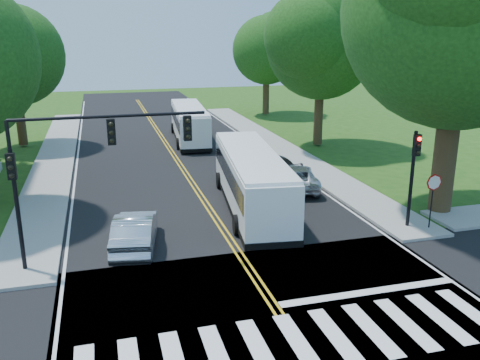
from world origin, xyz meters
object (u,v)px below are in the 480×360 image
object	(u,v)px
signal_ne	(414,166)
signal_nw	(80,155)
bus_follow	(189,123)
suv	(295,177)
hatchback	(135,231)
dark_sedan	(273,166)
bus_lead	(251,179)

from	to	relation	value
signal_ne	signal_nw	bearing A→B (deg)	-179.95
bus_follow	suv	bearing A→B (deg)	107.55
hatchback	suv	xyz separation A→B (m)	(9.53, 6.10, -0.06)
bus_follow	dark_sedan	bearing A→B (deg)	108.52
hatchback	bus_follow	bearing A→B (deg)	-96.38
hatchback	suv	distance (m)	11.31
bus_lead	dark_sedan	bearing A→B (deg)	-112.82
bus_lead	dark_sedan	world-z (taller)	bus_lead
bus_lead	dark_sedan	size ratio (longest dim) A/B	2.49
signal_nw	signal_ne	size ratio (longest dim) A/B	1.62
signal_ne	bus_follow	size ratio (longest dim) A/B	0.40
bus_lead	signal_nw	bearing A→B (deg)	37.90
signal_nw	suv	world-z (taller)	signal_nw
bus_follow	signal_ne	bearing A→B (deg)	110.08
suv	hatchback	bearing A→B (deg)	46.17
bus_follow	hatchback	xyz separation A→B (m)	(-6.12, -21.28, -0.73)
bus_lead	dark_sedan	xyz separation A→B (m)	(3.02, 5.25, -0.87)
bus_lead	bus_follow	distance (m)	17.71
hatchback	suv	world-z (taller)	hatchback
signal_ne	dark_sedan	world-z (taller)	signal_ne
signal_nw	hatchback	distance (m)	4.22
hatchback	bus_lead	bearing A→B (deg)	-140.02
signal_nw	bus_lead	world-z (taller)	signal_nw
signal_nw	suv	size ratio (longest dim) A/B	1.44
signal_nw	bus_follow	bearing A→B (deg)	70.47
signal_ne	dark_sedan	bearing A→B (deg)	107.11
bus_follow	hatchback	size ratio (longest dim) A/B	2.42
bus_follow	dark_sedan	distance (m)	12.85
signal_nw	dark_sedan	distance (m)	15.30
dark_sedan	bus_lead	bearing A→B (deg)	52.86
signal_ne	hatchback	distance (m)	12.46
bus_lead	bus_follow	world-z (taller)	bus_lead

